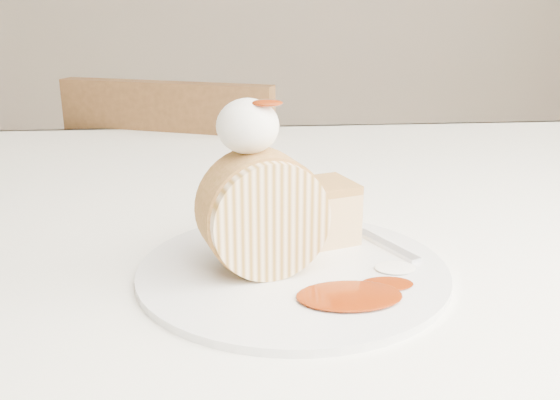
{
  "coord_description": "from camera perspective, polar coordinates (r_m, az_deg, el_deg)",
  "views": [
    {
      "loc": [
        -0.05,
        -0.48,
        0.97
      ],
      "look_at": [
        -0.0,
        0.02,
        0.81
      ],
      "focal_mm": 40.0,
      "sensor_mm": 36.0,
      "label": 1
    }
  ],
  "objects": [
    {
      "name": "chair_far",
      "position": [
        1.3,
        -7.76,
        -4.67
      ],
      "size": [
        0.51,
        0.51,
        0.83
      ],
      "rotation": [
        0.0,
        0.0,
        2.77
      ],
      "color": "brown",
      "rests_on": "ground"
    },
    {
      "name": "whipped_cream",
      "position": [
        0.5,
        -2.97,
        6.77
      ],
      "size": [
        0.05,
        0.05,
        0.04
      ],
      "primitive_type": "ellipsoid",
      "color": "white",
      "rests_on": "roulade_slice"
    },
    {
      "name": "caramel_drizzle",
      "position": [
        0.49,
        -1.2,
        9.5
      ],
      "size": [
        0.03,
        0.02,
        0.01
      ],
      "primitive_type": "ellipsoid",
      "color": "maroon",
      "rests_on": "whipped_cream"
    },
    {
      "name": "table",
      "position": [
        0.75,
        -0.92,
        -6.81
      ],
      "size": [
        1.4,
        0.9,
        0.75
      ],
      "color": "white",
      "rests_on": "ground"
    },
    {
      "name": "cake_chunk",
      "position": [
        0.58,
        3.73,
        -1.43
      ],
      "size": [
        0.07,
        0.07,
        0.05
      ],
      "primitive_type": "cube",
      "rotation": [
        0.0,
        0.0,
        0.32
      ],
      "color": "#B97D46",
      "rests_on": "plate"
    },
    {
      "name": "fork",
      "position": [
        0.59,
        8.82,
        -3.63
      ],
      "size": [
        0.08,
        0.15,
        0.0
      ],
      "primitive_type": "cube",
      "rotation": [
        0.0,
        0.0,
        0.42
      ],
      "color": "silver",
      "rests_on": "plate"
    },
    {
      "name": "roulade_slice",
      "position": [
        0.51,
        -1.55,
        -1.3
      ],
      "size": [
        0.11,
        0.08,
        0.1
      ],
      "primitive_type": "cylinder",
      "rotation": [
        1.57,
        0.0,
        0.26
      ],
      "color": "#FDDFB0",
      "rests_on": "plate"
    },
    {
      "name": "plate",
      "position": [
        0.53,
        1.17,
        -6.44
      ],
      "size": [
        0.33,
        0.33,
        0.01
      ],
      "primitive_type": "cylinder",
      "rotation": [
        0.0,
        0.0,
        0.32
      ],
      "color": "white",
      "rests_on": "table"
    },
    {
      "name": "caramel_pool",
      "position": [
        0.48,
        6.35,
        -8.68
      ],
      "size": [
        0.09,
        0.08,
        0.0
      ],
      "primitive_type": null,
      "rotation": [
        0.0,
        0.0,
        0.32
      ],
      "color": "maroon",
      "rests_on": "plate"
    }
  ]
}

